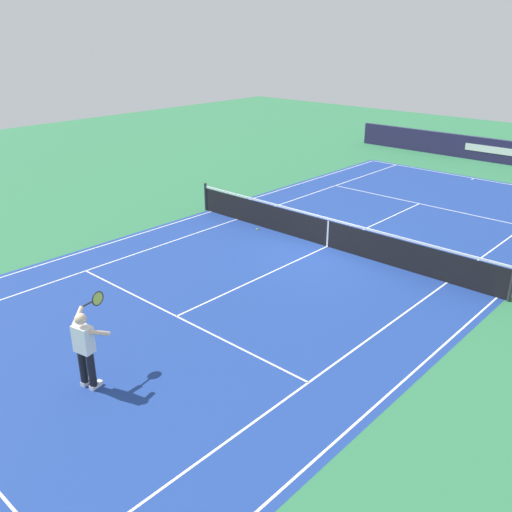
# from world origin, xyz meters

# --- Properties ---
(ground_plane) EXTENTS (60.00, 60.00, 0.00)m
(ground_plane) POSITION_xyz_m (0.00, 0.00, 0.00)
(ground_plane) COLOR #2D7247
(court_slab) EXTENTS (24.20, 11.40, 0.00)m
(court_slab) POSITION_xyz_m (0.00, 0.00, 0.00)
(court_slab) COLOR navy
(court_slab) RESTS_ON ground_plane
(court_line_markings) EXTENTS (23.85, 11.05, 0.01)m
(court_line_markings) POSITION_xyz_m (0.00, 0.00, 0.00)
(court_line_markings) COLOR white
(court_line_markings) RESTS_ON ground_plane
(tennis_net) EXTENTS (0.10, 11.70, 1.08)m
(tennis_net) POSITION_xyz_m (0.00, 0.00, 0.49)
(tennis_net) COLOR #2D2D33
(tennis_net) RESTS_ON ground_plane
(stadium_barrier) EXTENTS (0.26, 17.00, 1.21)m
(stadium_barrier) POSITION_xyz_m (-15.90, -0.00, 0.61)
(stadium_barrier) COLOR #231E47
(stadium_barrier) RESTS_ON ground_plane
(tennis_player_near) EXTENTS (1.01, 0.84, 1.70)m
(tennis_player_near) POSITION_xyz_m (9.42, 0.94, 0.93)
(tennis_player_near) COLOR black
(tennis_player_near) RESTS_ON ground_plane
(tennis_ball) EXTENTS (0.07, 0.07, 0.07)m
(tennis_ball) POSITION_xyz_m (0.36, -2.76, 0.03)
(tennis_ball) COLOR #CCE01E
(tennis_ball) RESTS_ON ground_plane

